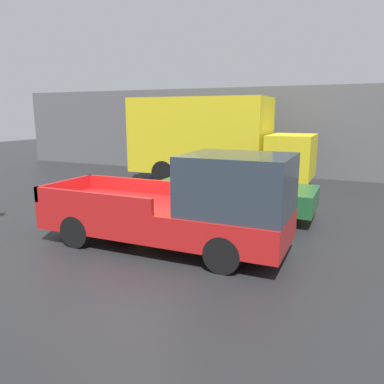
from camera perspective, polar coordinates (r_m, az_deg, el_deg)
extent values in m
plane|color=#232326|center=(9.15, -9.22, -7.12)|extent=(60.00, 60.00, 0.00)
cube|color=#56565B|center=(18.62, 9.07, 9.09)|extent=(28.00, 0.15, 4.19)
cube|color=red|center=(8.47, -4.48, -3.98)|extent=(5.60, 1.95, 0.64)
cube|color=#28333D|center=(7.60, 7.00, 1.22)|extent=(2.13, 1.84, 1.19)
cube|color=red|center=(9.76, -8.48, 1.02)|extent=(3.08, 0.10, 0.35)
cube|color=red|center=(8.29, -15.31, -1.21)|extent=(3.08, 0.10, 0.35)
cube|color=red|center=(9.93, -18.65, 0.71)|extent=(0.10, 1.95, 0.35)
cylinder|color=black|center=(8.70, 8.46, -5.59)|extent=(0.73, 0.26, 0.73)
cylinder|color=black|center=(7.14, 4.71, -9.43)|extent=(0.73, 0.26, 0.73)
cylinder|color=black|center=(10.13, -10.83, -3.15)|extent=(0.73, 0.26, 0.73)
cylinder|color=black|center=(8.83, -17.17, -5.72)|extent=(0.73, 0.26, 0.73)
cube|color=#1E592D|center=(11.20, 6.36, -0.32)|extent=(4.71, 1.91, 0.58)
cube|color=#28333D|center=(11.05, 7.13, 2.51)|extent=(2.59, 1.68, 0.57)
cylinder|color=black|center=(11.73, 14.42, -1.22)|extent=(0.74, 0.22, 0.74)
cylinder|color=black|center=(10.10, 12.78, -3.25)|extent=(0.74, 0.22, 0.74)
cylinder|color=black|center=(12.52, 1.15, -0.03)|extent=(0.74, 0.22, 0.74)
cylinder|color=black|center=(11.00, -2.30, -1.72)|extent=(0.74, 0.22, 0.74)
cube|color=gold|center=(15.10, 14.90, 5.29)|extent=(1.66, 2.42, 1.67)
cube|color=gold|center=(16.09, 1.25, 8.64)|extent=(5.73, 2.55, 3.11)
cylinder|color=black|center=(16.37, 14.35, 2.94)|extent=(1.03, 0.30, 1.03)
cylinder|color=black|center=(14.15, 12.78, 1.66)|extent=(1.03, 0.30, 1.03)
cylinder|color=black|center=(17.75, -0.84, 3.98)|extent=(1.03, 0.30, 1.03)
cylinder|color=black|center=(15.73, -4.32, 2.93)|extent=(1.03, 0.30, 1.03)
cube|color=#194CB2|center=(20.43, -5.59, 4.86)|extent=(0.45, 0.40, 0.95)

